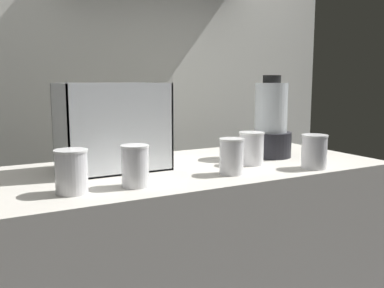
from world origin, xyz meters
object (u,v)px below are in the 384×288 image
object	(u,v)px
juice_cup_beet_middle	(231,158)
juice_cup_orange_right	(251,150)
juice_cup_carrot_left	(135,169)
carrot_display_bin	(112,142)
juice_cup_pomegranate_far_right	(314,153)
blender_pitcher	(271,124)
juice_cup_orange_far_left	(71,173)

from	to	relation	value
juice_cup_beet_middle	juice_cup_orange_right	bearing A→B (deg)	32.82
juice_cup_carrot_left	juice_cup_beet_middle	xyz separation A→B (m)	(0.34, 0.00, 0.00)
carrot_display_bin	juice_cup_carrot_left	distance (m)	0.27
juice_cup_pomegranate_far_right	juice_cup_orange_right	bearing A→B (deg)	132.77
blender_pitcher	juice_cup_pomegranate_far_right	distance (m)	0.27
juice_cup_carrot_left	juice_cup_orange_right	world-z (taller)	juice_cup_carrot_left
juice_cup_beet_middle	juice_cup_orange_right	size ratio (longest dim) A/B	0.99
juice_cup_orange_far_left	blender_pitcher	bearing A→B (deg)	12.42
juice_cup_pomegranate_far_right	juice_cup_orange_far_left	bearing A→B (deg)	175.07
blender_pitcher	carrot_display_bin	bearing A→B (deg)	173.59
carrot_display_bin	blender_pitcher	world-z (taller)	blender_pitcher
juice_cup_pomegranate_far_right	juice_cup_carrot_left	bearing A→B (deg)	174.95
juice_cup_orange_far_left	juice_cup_carrot_left	world-z (taller)	same
juice_cup_orange_far_left	juice_cup_pomegranate_far_right	world-z (taller)	juice_cup_orange_far_left
carrot_display_bin	juice_cup_pomegranate_far_right	bearing A→B (deg)	-27.71
carrot_display_bin	juice_cup_beet_middle	distance (m)	0.42
juice_cup_orange_far_left	juice_cup_orange_right	distance (m)	0.68
blender_pitcher	juice_cup_orange_right	distance (m)	0.20
juice_cup_orange_far_left	juice_cup_beet_middle	distance (m)	0.52
juice_cup_orange_right	juice_cup_beet_middle	bearing A→B (deg)	-147.18
juice_cup_orange_far_left	juice_cup_carrot_left	size ratio (longest dim) A/B	0.99
carrot_display_bin	juice_cup_orange_far_left	distance (m)	0.33
carrot_display_bin	juice_cup_pomegranate_far_right	xyz separation A→B (m)	(0.62, -0.33, -0.04)
carrot_display_bin	juice_cup_pomegranate_far_right	world-z (taller)	carrot_display_bin
blender_pitcher	juice_cup_beet_middle	bearing A→B (deg)	-148.70
blender_pitcher	juice_cup_pomegranate_far_right	world-z (taller)	blender_pitcher
blender_pitcher	juice_cup_pomegranate_far_right	bearing A→B (deg)	-92.71
juice_cup_carrot_left	juice_cup_pomegranate_far_right	xyz separation A→B (m)	(0.65, -0.06, 0.00)
juice_cup_beet_middle	juice_cup_pomegranate_far_right	distance (m)	0.31
juice_cup_beet_middle	juice_cup_carrot_left	bearing A→B (deg)	-179.19
blender_pitcher	juice_cup_orange_far_left	xyz separation A→B (m)	(-0.84, -0.18, -0.08)
carrot_display_bin	juice_cup_orange_right	size ratio (longest dim) A/B	2.97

